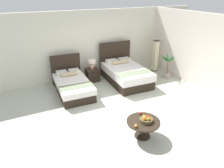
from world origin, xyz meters
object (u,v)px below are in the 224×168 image
object	(u,v)px
bed_near_window	(72,85)
potted_palm	(167,72)
coffee_table	(143,125)
fruit_bowl	(146,119)
table_lamp	(92,63)
nightstand	(93,75)
floor_lamp_corner	(155,56)
loose_orange	(136,126)
loose_apple	(141,113)
bed_near_corner	(125,74)

from	to	relation	value
bed_near_window	potted_palm	size ratio (longest dim) A/B	2.06
coffee_table	fruit_bowl	bearing A→B (deg)	-36.47
table_lamp	coffee_table	bearing A→B (deg)	-91.95
table_lamp	coffee_table	distance (m)	3.87
nightstand	floor_lamp_corner	size ratio (longest dim) A/B	0.36
loose_orange	potted_palm	size ratio (longest dim) A/B	0.08
table_lamp	floor_lamp_corner	xyz separation A→B (m)	(2.96, -0.19, -0.05)
nightstand	table_lamp	bearing A→B (deg)	90.00
nightstand	fruit_bowl	xyz separation A→B (m)	(-0.08, -3.86, 0.26)
fruit_bowl	loose_apple	world-z (taller)	fruit_bowl
fruit_bowl	loose_apple	xyz separation A→B (m)	(0.05, 0.32, -0.02)
coffee_table	loose_apple	size ratio (longest dim) A/B	11.43
coffee_table	bed_near_window	bearing A→B (deg)	105.72
bed_near_window	loose_orange	distance (m)	3.35
bed_near_corner	fruit_bowl	size ratio (longest dim) A/B	6.67
bed_near_window	floor_lamp_corner	world-z (taller)	floor_lamp_corner
table_lamp	coffee_table	size ratio (longest dim) A/B	0.47
table_lamp	bed_near_corner	bearing A→B (deg)	-30.95
bed_near_window	coffee_table	world-z (taller)	bed_near_window
loose_orange	bed_near_corner	bearing A→B (deg)	64.43
fruit_bowl	table_lamp	bearing A→B (deg)	88.83
bed_near_window	nightstand	size ratio (longest dim) A/B	4.10
bed_near_corner	coffee_table	size ratio (longest dim) A/B	2.67
coffee_table	loose_orange	world-z (taller)	loose_orange
loose_apple	floor_lamp_corner	bearing A→B (deg)	48.47
potted_palm	coffee_table	bearing A→B (deg)	-137.78
nightstand	coffee_table	world-z (taller)	nightstand
table_lamp	nightstand	bearing A→B (deg)	-90.00
loose_orange	potted_palm	distance (m)	4.42
potted_palm	bed_near_window	bearing A→B (deg)	174.13
nightstand	potted_palm	distance (m)	3.10
loose_apple	fruit_bowl	bearing A→B (deg)	-98.31
coffee_table	loose_apple	world-z (taller)	loose_apple
bed_near_window	table_lamp	world-z (taller)	bed_near_window
bed_near_window	coffee_table	size ratio (longest dim) A/B	2.50
bed_near_window	nightstand	distance (m)	1.22
bed_near_corner	floor_lamp_corner	xyz separation A→B (m)	(1.81, 0.50, 0.35)
table_lamp	floor_lamp_corner	distance (m)	2.96
coffee_table	table_lamp	bearing A→B (deg)	88.05
coffee_table	nightstand	bearing A→B (deg)	88.04
fruit_bowl	loose_orange	bearing A→B (deg)	-165.60
loose_orange	potted_palm	bearing A→B (deg)	40.84
bed_near_corner	loose_apple	xyz separation A→B (m)	(-1.18, -2.88, 0.15)
potted_palm	loose_apple	bearing A→B (deg)	-139.91
floor_lamp_corner	table_lamp	bearing A→B (deg)	176.37
bed_near_corner	potted_palm	bearing A→B (deg)	-12.72
loose_orange	bed_near_window	bearing A→B (deg)	100.18
table_lamp	fruit_bowl	distance (m)	3.89
floor_lamp_corner	nightstand	bearing A→B (deg)	176.75
table_lamp	floor_lamp_corner	bearing A→B (deg)	-3.63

